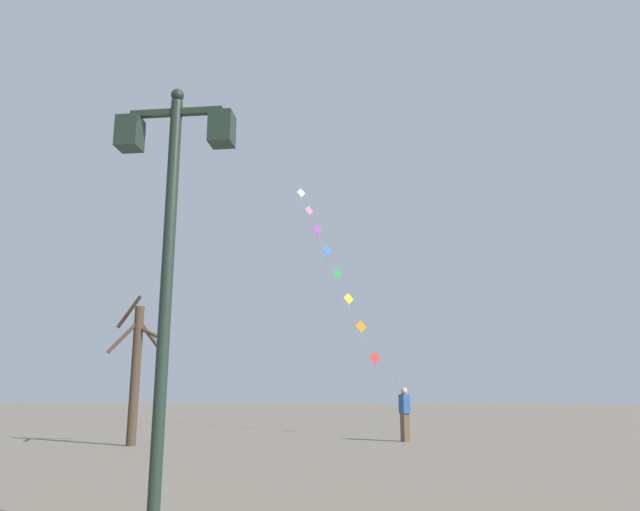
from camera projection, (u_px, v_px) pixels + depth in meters
The scene contains 5 objects.
ground_plane at pixel (381, 441), 19.47m from camera, with size 160.00×160.00×0.00m, color #756B5B.
twin_lantern_lamp_post at pixel (171, 214), 7.07m from camera, with size 1.44×0.28×5.17m.
kite_train at pixel (338, 274), 27.17m from camera, with size 5.36×8.98×12.31m.
kite_flyer at pixel (405, 413), 19.68m from camera, with size 0.40×0.62×1.71m.
bare_tree at pixel (136, 367), 18.36m from camera, with size 1.86×1.43×4.52m.
Camera 1 is at (0.33, -0.42, 1.50)m, focal length 33.83 mm.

